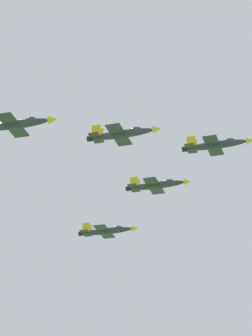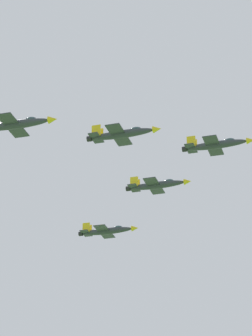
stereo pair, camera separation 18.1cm
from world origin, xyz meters
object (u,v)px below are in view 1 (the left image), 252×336
object	(u,v)px
jet_lead	(216,145)
jet_left_outer	(107,231)
jet_left_wingman	(157,185)
jet_right_outer	(16,124)
jet_right_wingman	(122,134)

from	to	relation	value
jet_lead	jet_left_outer	distance (m)	52.19
jet_left_wingman	jet_left_outer	distance (m)	26.41
jet_left_outer	jet_right_outer	distance (m)	67.08
jet_lead	jet_left_wingman	bearing A→B (deg)	139.81
jet_right_wingman	jet_right_outer	bearing A→B (deg)	-139.20
jet_left_wingman	jet_right_outer	size ratio (longest dim) A/B	0.99
jet_lead	jet_left_wingman	size ratio (longest dim) A/B	0.99
jet_left_wingman	jet_right_outer	distance (m)	54.22
jet_left_wingman	jet_right_outer	bearing A→B (deg)	-111.45
jet_left_outer	jet_left_wingman	bearing A→B (deg)	-41.02
jet_lead	jet_left_wingman	distance (m)	25.92
jet_lead	jet_right_outer	world-z (taller)	jet_lead
jet_left_wingman	jet_right_outer	xyz separation A→B (m)	(-46.96, 26.73, -4.45)
jet_left_wingman	jet_right_wingman	size ratio (longest dim) A/B	1.01
jet_left_outer	jet_right_outer	world-z (taller)	jet_right_outer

